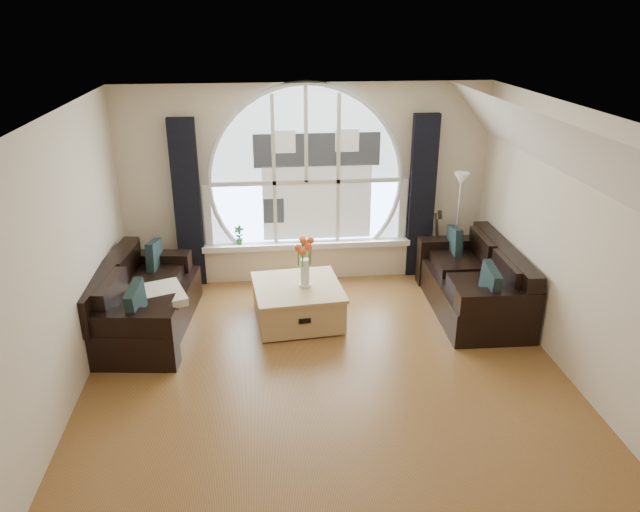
{
  "coord_description": "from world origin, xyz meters",
  "views": [
    {
      "loc": [
        -0.63,
        -5.16,
        3.57
      ],
      "look_at": [
        0.0,
        0.9,
        1.05
      ],
      "focal_mm": 33.62,
      "sensor_mm": 36.0,
      "label": 1
    }
  ],
  "objects_px": {
    "guitar": "(435,244)",
    "coffee_chest": "(298,301)",
    "sofa_right": "(473,281)",
    "floor_lamp": "(457,231)",
    "potted_plant": "(239,235)",
    "vase_flowers": "(305,256)",
    "sofa_left": "(144,299)"
  },
  "relations": [
    {
      "from": "guitar",
      "to": "potted_plant",
      "type": "xyz_separation_m",
      "value": [
        -2.71,
        0.24,
        0.16
      ]
    },
    {
      "from": "coffee_chest",
      "to": "potted_plant",
      "type": "bearing_deg",
      "value": 114.39
    },
    {
      "from": "sofa_right",
      "to": "floor_lamp",
      "type": "bearing_deg",
      "value": 91.47
    },
    {
      "from": "sofa_right",
      "to": "guitar",
      "type": "xyz_separation_m",
      "value": [
        -0.23,
        0.96,
        0.13
      ]
    },
    {
      "from": "guitar",
      "to": "coffee_chest",
      "type": "bearing_deg",
      "value": -166.24
    },
    {
      "from": "floor_lamp",
      "to": "potted_plant",
      "type": "xyz_separation_m",
      "value": [
        -2.93,
        0.45,
        -0.11
      ]
    },
    {
      "from": "floor_lamp",
      "to": "sofa_left",
      "type": "bearing_deg",
      "value": -168.19
    },
    {
      "from": "vase_flowers",
      "to": "floor_lamp",
      "type": "xyz_separation_m",
      "value": [
        2.12,
        0.83,
        -0.06
      ]
    },
    {
      "from": "guitar",
      "to": "sofa_right",
      "type": "bearing_deg",
      "value": -90.17
    },
    {
      "from": "coffee_chest",
      "to": "floor_lamp",
      "type": "distance_m",
      "value": 2.42
    },
    {
      "from": "coffee_chest",
      "to": "guitar",
      "type": "bearing_deg",
      "value": 21.85
    },
    {
      "from": "vase_flowers",
      "to": "potted_plant",
      "type": "xyz_separation_m",
      "value": [
        -0.81,
        1.28,
        -0.17
      ]
    },
    {
      "from": "coffee_chest",
      "to": "guitar",
      "type": "relative_size",
      "value": 0.98
    },
    {
      "from": "sofa_left",
      "to": "vase_flowers",
      "type": "distance_m",
      "value": 1.96
    },
    {
      "from": "sofa_right",
      "to": "coffee_chest",
      "type": "xyz_separation_m",
      "value": [
        -2.22,
        -0.06,
        -0.15
      ]
    },
    {
      "from": "sofa_left",
      "to": "vase_flowers",
      "type": "relative_size",
      "value": 2.72
    },
    {
      "from": "sofa_right",
      "to": "coffee_chest",
      "type": "distance_m",
      "value": 2.22
    },
    {
      "from": "vase_flowers",
      "to": "floor_lamp",
      "type": "bearing_deg",
      "value": 21.46
    },
    {
      "from": "vase_flowers",
      "to": "potted_plant",
      "type": "bearing_deg",
      "value": 122.26
    },
    {
      "from": "coffee_chest",
      "to": "vase_flowers",
      "type": "xyz_separation_m",
      "value": [
        0.09,
        -0.02,
        0.6
      ]
    },
    {
      "from": "sofa_left",
      "to": "floor_lamp",
      "type": "bearing_deg",
      "value": 18.56
    },
    {
      "from": "sofa_left",
      "to": "guitar",
      "type": "distance_m",
      "value": 3.95
    },
    {
      "from": "vase_flowers",
      "to": "guitar",
      "type": "height_order",
      "value": "vase_flowers"
    },
    {
      "from": "coffee_chest",
      "to": "floor_lamp",
      "type": "xyz_separation_m",
      "value": [
        2.22,
        0.81,
        0.55
      ]
    },
    {
      "from": "vase_flowers",
      "to": "guitar",
      "type": "xyz_separation_m",
      "value": [
        1.9,
        1.04,
        -0.33
      ]
    },
    {
      "from": "sofa_left",
      "to": "potted_plant",
      "type": "distance_m",
      "value": 1.72
    },
    {
      "from": "guitar",
      "to": "potted_plant",
      "type": "relative_size",
      "value": 3.92
    },
    {
      "from": "vase_flowers",
      "to": "guitar",
      "type": "bearing_deg",
      "value": 28.78
    },
    {
      "from": "sofa_right",
      "to": "guitar",
      "type": "bearing_deg",
      "value": 104.65
    },
    {
      "from": "floor_lamp",
      "to": "coffee_chest",
      "type": "bearing_deg",
      "value": -159.89
    },
    {
      "from": "guitar",
      "to": "potted_plant",
      "type": "bearing_deg",
      "value": 161.6
    },
    {
      "from": "coffee_chest",
      "to": "potted_plant",
      "type": "xyz_separation_m",
      "value": [
        -0.72,
        1.26,
        0.43
      ]
    }
  ]
}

